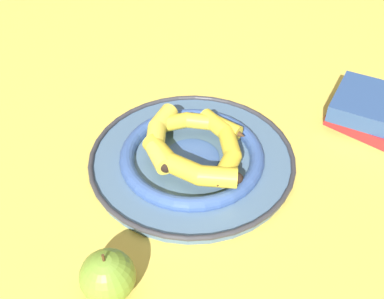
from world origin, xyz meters
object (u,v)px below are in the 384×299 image
Objects in this scene: decorative_bowl at (192,157)px; banana_c at (202,124)px; banana_d at (160,136)px; banana_b at (224,146)px; apple at (108,277)px; banana_a at (185,165)px.

decorative_bowl is 2.58× the size of banana_c.
banana_d is (0.03, -0.06, 0.04)m from decorative_bowl.
apple reaches higher than banana_b.
decorative_bowl is 0.30m from apple.
banana_a and banana_d have the same top height.
decorative_bowl is 2.65× the size of banana_d.
banana_c is (-0.10, -0.06, -0.00)m from banana_a.
apple is (0.27, 0.12, 0.03)m from decorative_bowl.
banana_a is 2.21× the size of apple.
banana_b is at bearing 131.28° from banana_c.
decorative_bowl is at bearing 109.17° from banana_a.
banana_b reaches higher than decorative_bowl.
banana_a is 1.38× the size of banana_d.
banana_b is 1.17× the size of banana_d.
banana_d is at bearing -144.24° from apple.
banana_c reaches higher than decorative_bowl.
banana_b is at bearing 130.14° from decorative_bowl.
banana_c is at bearing 24.57° from banana_b.
banana_b reaches higher than banana_c.
apple is (0.31, 0.07, -0.01)m from banana_b.
banana_d reaches higher than banana_b.
banana_d is (0.09, -0.03, 0.00)m from banana_c.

